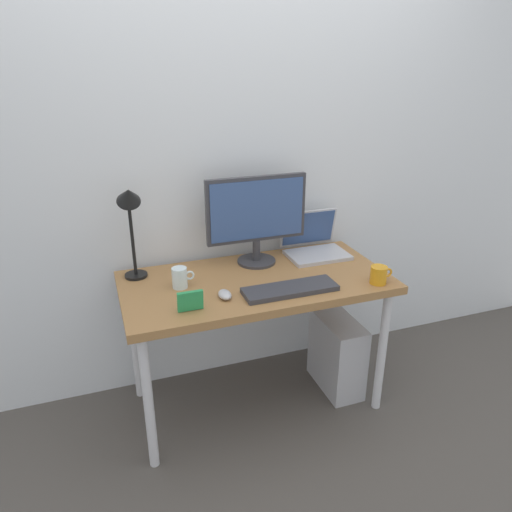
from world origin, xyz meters
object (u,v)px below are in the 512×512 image
object	(u,v)px
monitor	(257,215)
photo_frame	(190,301)
glass_cup	(180,278)
coffee_mug	(379,275)
keyboard	(290,289)
desk_lamp	(130,211)
mouse	(225,295)
laptop	(313,243)
computer_tower	(337,354)
desk	(256,292)

from	to	relation	value
monitor	photo_frame	distance (m)	0.63
monitor	glass_cup	world-z (taller)	monitor
coffee_mug	glass_cup	world-z (taller)	glass_cup
keyboard	photo_frame	distance (m)	0.47
desk_lamp	mouse	world-z (taller)	desk_lamp
desk_lamp	laptop	bearing A→B (deg)	0.91
computer_tower	glass_cup	bearing A→B (deg)	176.05
photo_frame	keyboard	bearing A→B (deg)	3.21
desk_lamp	keyboard	size ratio (longest dim) A/B	1.10
mouse	coffee_mug	size ratio (longest dim) A/B	0.79
keyboard	monitor	bearing A→B (deg)	94.83
desk	monitor	bearing A→B (deg)	69.61
desk	glass_cup	size ratio (longest dim) A/B	12.19
mouse	coffee_mug	distance (m)	0.74
monitor	laptop	size ratio (longest dim) A/B	1.63
desk	desk_lamp	size ratio (longest dim) A/B	2.66
monitor	desk_lamp	size ratio (longest dim) A/B	1.08
coffee_mug	computer_tower	size ratio (longest dim) A/B	0.27
photo_frame	computer_tower	xyz separation A→B (m)	(0.83, 0.18, -0.57)
desk_lamp	keyboard	bearing A→B (deg)	-29.85
desk	photo_frame	bearing A→B (deg)	-150.53
coffee_mug	glass_cup	bearing A→B (deg)	163.16
desk_lamp	keyboard	xyz separation A→B (m)	(0.65, -0.37, -0.33)
laptop	computer_tower	bearing A→B (deg)	-75.49
monitor	keyboard	bearing A→B (deg)	-85.17
coffee_mug	photo_frame	bearing A→B (deg)	177.92
coffee_mug	mouse	bearing A→B (deg)	172.37
desk_lamp	mouse	xyz separation A→B (m)	(0.35, -0.33, -0.33)
desk	computer_tower	bearing A→B (deg)	-3.26
laptop	desk_lamp	world-z (taller)	desk_lamp
photo_frame	glass_cup	bearing A→B (deg)	89.02
keyboard	photo_frame	world-z (taller)	photo_frame
desk	desk_lamp	bearing A→B (deg)	160.80
keyboard	computer_tower	distance (m)	0.66
desk_lamp	photo_frame	world-z (taller)	desk_lamp
mouse	coffee_mug	bearing A→B (deg)	-7.63
photo_frame	desk_lamp	bearing A→B (deg)	114.10
keyboard	glass_cup	xyz separation A→B (m)	(-0.47, 0.21, 0.04)
desk	mouse	bearing A→B (deg)	-144.26
laptop	glass_cup	distance (m)	0.79
keyboard	computer_tower	xyz separation A→B (m)	(0.36, 0.16, -0.53)
glass_cup	photo_frame	size ratio (longest dim) A/B	0.96
laptop	glass_cup	world-z (taller)	laptop
glass_cup	computer_tower	size ratio (longest dim) A/B	0.25
mouse	desk	bearing A→B (deg)	35.74
laptop	desk_lamp	bearing A→B (deg)	-179.09
glass_cup	laptop	bearing A→B (deg)	12.77
laptop	photo_frame	bearing A→B (deg)	-151.90
keyboard	mouse	xyz separation A→B (m)	(-0.30, 0.04, 0.01)
desk	keyboard	bearing A→B (deg)	-60.74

